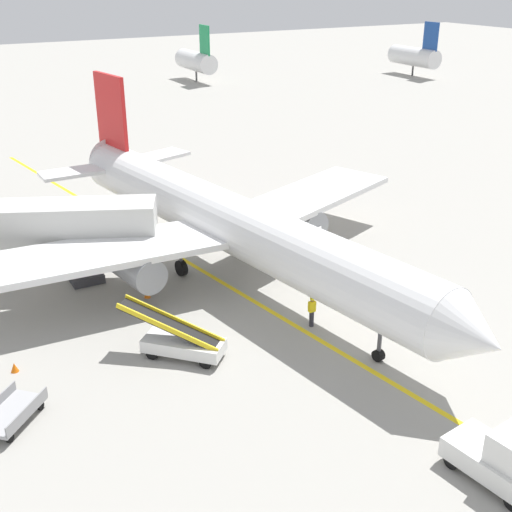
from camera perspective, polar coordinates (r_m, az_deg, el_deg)
The scene contains 14 objects.
ground_plane at distance 31.81m, azimuth 9.00°, elevation -8.36°, with size 300.00×300.00×0.00m, color #9E9B93.
taxi_line_yellow at distance 34.58m, azimuth 1.98°, elevation -5.22°, with size 0.30×80.00×0.01m, color yellow.
airliner at distance 37.88m, azimuth -2.72°, elevation 3.14°, with size 28.23×35.25×10.10m.
jet_bridge at distance 38.74m, azimuth -19.59°, elevation 2.41°, with size 12.80×7.60×4.85m.
pushback_tug at distance 25.55m, azimuth 20.71°, elevation -16.21°, with size 2.35×3.82×2.20m.
baggage_tug_near_wing at distance 41.61m, azimuth 4.94°, elevation 1.33°, with size 2.45×2.71×2.10m.
belt_loader_forward_hold at distance 31.04m, azimuth -6.53°, elevation -7.40°, with size 4.39×4.45×2.59m.
baggage_cart_loaded at distance 28.62m, azimuth -20.50°, elevation -12.69°, with size 3.22×3.24×0.94m.
ground_crew_marshaller at distance 34.72m, azimuth 9.54°, elevation -3.74°, with size 0.36×0.24×1.70m.
ground_crew_wing_walker at distance 33.31m, azimuth 4.88°, elevation -4.73°, with size 0.36×0.24×1.70m.
safety_cone_nose_left at distance 36.81m, azimuth -9.44°, elevation -3.27°, with size 0.36×0.36×0.44m, color orange.
safety_cone_nose_right at distance 31.95m, azimuth -20.27°, elevation -9.07°, with size 0.36×0.36×0.44m, color orange.
distant_aircraft_mid_left at distance 108.61m, azimuth -5.23°, elevation 16.57°, with size 3.00×10.10×8.80m.
distant_aircraft_mid_right at distance 117.12m, azimuth 13.63°, elevation 16.56°, with size 3.00×10.10×8.80m.
Camera 1 is at (-17.20, -20.82, 16.79)m, focal length 45.99 mm.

